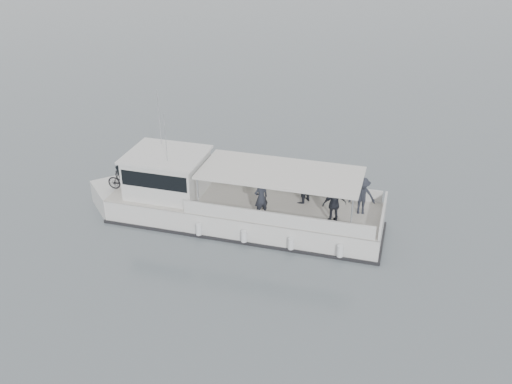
{
  "coord_description": "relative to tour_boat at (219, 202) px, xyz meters",
  "views": [
    {
      "loc": [
        0.07,
        -23.98,
        13.11
      ],
      "look_at": [
        0.67,
        -2.2,
        1.6
      ],
      "focal_mm": 40.0,
      "sensor_mm": 36.0,
      "label": 1
    }
  ],
  "objects": [
    {
      "name": "ground",
      "position": [
        0.96,
        1.84,
        -0.94
      ],
      "size": [
        1400.0,
        1400.0,
        0.0
      ],
      "primitive_type": "plane",
      "color": "#515C5F",
      "rests_on": "ground"
    },
    {
      "name": "tour_boat",
      "position": [
        0.0,
        0.0,
        0.0
      ],
      "size": [
        13.54,
        6.81,
        5.73
      ],
      "rotation": [
        0.0,
        0.0,
        -0.31
      ],
      "color": "silver",
      "rests_on": "ground"
    }
  ]
}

